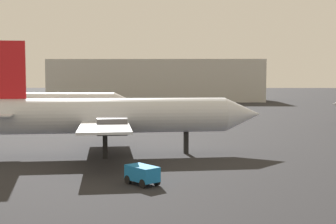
# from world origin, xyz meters

# --- Properties ---
(airplane_on_taxiway) EXTENTS (28.25, 20.43, 10.63)m
(airplane_on_taxiway) POSITION_xyz_m (-4.50, 30.52, 3.72)
(airplane_on_taxiway) COLOR silver
(airplane_on_taxiway) RESTS_ON ground_plane
(airplane_far_left) EXTENTS (27.78, 20.33, 8.20)m
(airplane_far_left) POSITION_xyz_m (-20.70, 70.36, 3.11)
(airplane_far_left) COLOR white
(airplane_far_left) RESTS_ON ground_plane
(baggage_cart) EXTENTS (2.57, 2.65, 1.30)m
(baggage_cart) POSITION_xyz_m (-0.91, 18.30, 0.76)
(baggage_cart) COLOR #1972BF
(baggage_cart) RESTS_ON ground_plane
(terminal_building) EXTENTS (63.76, 24.26, 12.49)m
(terminal_building) POSITION_xyz_m (-4.83, 133.88, 6.25)
(terminal_building) COLOR #B7B7B2
(terminal_building) RESTS_ON ground_plane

